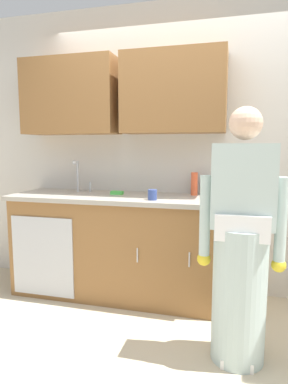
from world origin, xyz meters
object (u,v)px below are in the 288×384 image
Objects in this scene: bottle_water_tall at (194,184)px; knife_on_counter at (206,199)px; bottle_soap at (218,184)px; sponge at (117,193)px; sink at (75,195)px; cup_by_sink at (152,195)px; person_at_sink at (241,257)px; bottle_dish_liquid at (206,186)px.

bottle_water_tall is 0.88× the size of knife_on_counter.
bottle_soap reaches higher than sponge.
bottle_water_tall is at bearing 41.66° from knife_on_counter.
knife_on_counter is at bearing -2.71° from sink.
sink reaches higher than knife_on_counter.
sponge is (-0.40, 0.24, -0.03)m from cup_by_sink.
person_at_sink is at bearing -35.97° from sponge.
person_at_sink is at bearing -38.32° from cup_by_sink.
knife_on_counter is (-0.09, -0.28, -0.10)m from bottle_soap.
bottle_dish_liquid reaches higher than knife_on_counter.
sink is 1.34m from bottle_soap.
sink is at bearing 153.55° from person_at_sink.
person_at_sink reaches higher than cup_by_sink.
person_at_sink is 1.05m from bottle_soap.
knife_on_counter is (0.03, -0.28, -0.08)m from bottle_dish_liquid.
sink is 2.40× the size of bottle_soap.
cup_by_sink is (0.80, -0.19, 0.06)m from sink.
bottle_dish_liquid is at bearing 21.62° from bottle_water_tall.
person_at_sink is (1.51, -0.75, -0.23)m from sink.
cup_by_sink reaches higher than sponge.
bottle_soap reaches higher than cup_by_sink.
cup_by_sink is 0.36× the size of knife_on_counter.
cup_by_sink is (-0.40, -0.41, -0.04)m from bottle_dish_liquid.
cup_by_sink reaches higher than knife_on_counter.
sink is 0.31× the size of person_at_sink.
sink is at bearing 101.33° from knife_on_counter.
sink reaches higher than sponge.
bottle_water_tall reaches higher than cup_by_sink.
bottle_water_tall is at bearing 10.33° from sponge.
sponge is (-1.11, 0.80, 0.26)m from person_at_sink.
cup_by_sink is at bearing 121.10° from knife_on_counter.
bottle_dish_liquid is at bearing 19.50° from knife_on_counter.
bottle_soap reaches higher than knife_on_counter.
bottle_water_tall is at bearing 9.37° from sink.
sink is at bearing -169.57° from bottle_dish_liquid.
bottle_water_tall is 1.26× the size of bottle_dish_liquid.
bottle_soap is (-0.19, 0.97, 0.35)m from person_at_sink.
sink is at bearing -170.63° from bottle_water_tall.
sink reaches higher than bottle_soap.
person_at_sink is 1.07m from bottle_dish_liquid.
bottle_water_tall is at bearing -158.38° from bottle_dish_liquid.
bottle_soap is at bearing 38.52° from cup_by_sink.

